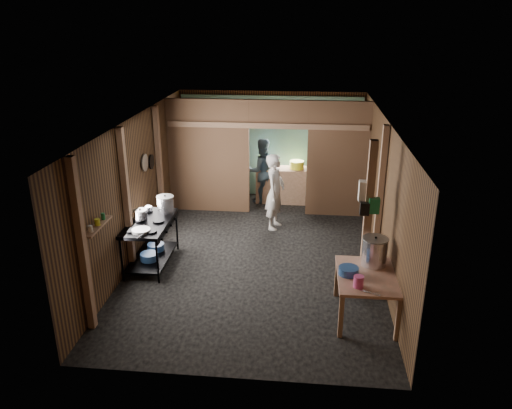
# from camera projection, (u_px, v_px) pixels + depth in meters

# --- Properties ---
(floor) EXTENTS (4.50, 7.00, 0.00)m
(floor) POSITION_uv_depth(u_px,v_px,m) (257.00, 254.00, 9.55)
(floor) COLOR black
(floor) RESTS_ON ground
(ceiling) EXTENTS (4.50, 7.00, 0.00)m
(ceiling) POSITION_uv_depth(u_px,v_px,m) (257.00, 120.00, 8.62)
(ceiling) COLOR #2E2E2D
(ceiling) RESTS_ON ground
(wall_back) EXTENTS (4.50, 0.00, 2.60)m
(wall_back) POSITION_uv_depth(u_px,v_px,m) (271.00, 144.00, 12.34)
(wall_back) COLOR brown
(wall_back) RESTS_ON ground
(wall_front) EXTENTS (4.50, 0.00, 2.60)m
(wall_front) POSITION_uv_depth(u_px,v_px,m) (228.00, 288.00, 5.83)
(wall_front) COLOR brown
(wall_front) RESTS_ON ground
(wall_left) EXTENTS (0.00, 7.00, 2.60)m
(wall_left) POSITION_uv_depth(u_px,v_px,m) (138.00, 186.00, 9.30)
(wall_left) COLOR brown
(wall_left) RESTS_ON ground
(wall_right) EXTENTS (0.00, 7.00, 2.60)m
(wall_right) POSITION_uv_depth(u_px,v_px,m) (382.00, 195.00, 8.87)
(wall_right) COLOR brown
(wall_right) RESTS_ON ground
(partition_left) EXTENTS (1.85, 0.10, 2.60)m
(partition_left) POSITION_uv_depth(u_px,v_px,m) (209.00, 157.00, 11.25)
(partition_left) COLOR brown
(partition_left) RESTS_ON floor
(partition_right) EXTENTS (1.35, 0.10, 2.60)m
(partition_right) POSITION_uv_depth(u_px,v_px,m) (338.00, 160.00, 10.98)
(partition_right) COLOR brown
(partition_right) RESTS_ON floor
(partition_header) EXTENTS (1.30, 0.10, 0.60)m
(partition_header) POSITION_uv_depth(u_px,v_px,m) (279.00, 114.00, 10.75)
(partition_header) COLOR brown
(partition_header) RESTS_ON wall_back
(turquoise_panel) EXTENTS (4.40, 0.06, 2.50)m
(turquoise_panel) POSITION_uv_depth(u_px,v_px,m) (271.00, 147.00, 12.30)
(turquoise_panel) COLOR #70A29B
(turquoise_panel) RESTS_ON wall_back
(back_counter) EXTENTS (1.20, 0.50, 0.85)m
(back_counter) POSITION_uv_depth(u_px,v_px,m) (281.00, 185.00, 12.11)
(back_counter) COLOR #A27B5E
(back_counter) RESTS_ON floor
(wall_clock) EXTENTS (0.20, 0.03, 0.20)m
(wall_clock) POSITION_uv_depth(u_px,v_px,m) (281.00, 121.00, 12.01)
(wall_clock) COLOR beige
(wall_clock) RESTS_ON wall_back
(post_left_a) EXTENTS (0.10, 0.12, 2.60)m
(post_left_a) POSITION_uv_depth(u_px,v_px,m) (82.00, 247.00, 6.88)
(post_left_a) COLOR #A27B5E
(post_left_a) RESTS_ON floor
(post_left_b) EXTENTS (0.10, 0.12, 2.60)m
(post_left_b) POSITION_uv_depth(u_px,v_px,m) (127.00, 201.00, 8.55)
(post_left_b) COLOR #A27B5E
(post_left_b) RESTS_ON floor
(post_left_c) EXTENTS (0.10, 0.12, 2.60)m
(post_left_c) POSITION_uv_depth(u_px,v_px,m) (159.00, 168.00, 10.41)
(post_left_c) COLOR #A27B5E
(post_left_c) RESTS_ON floor
(post_right) EXTENTS (0.10, 0.12, 2.60)m
(post_right) POSITION_uv_depth(u_px,v_px,m) (380.00, 198.00, 8.70)
(post_right) COLOR #A27B5E
(post_right) RESTS_ON floor
(post_free) EXTENTS (0.12, 0.12, 2.60)m
(post_free) POSITION_uv_depth(u_px,v_px,m) (367.00, 222.00, 7.70)
(post_free) COLOR #A27B5E
(post_free) RESTS_ON floor
(cross_beam) EXTENTS (4.40, 0.12, 0.12)m
(cross_beam) POSITION_uv_depth(u_px,v_px,m) (267.00, 125.00, 10.82)
(cross_beam) COLOR #A27B5E
(cross_beam) RESTS_ON wall_left
(pan_lid_big) EXTENTS (0.03, 0.34, 0.34)m
(pan_lid_big) POSITION_uv_depth(u_px,v_px,m) (145.00, 163.00, 9.54)
(pan_lid_big) COLOR gray
(pan_lid_big) RESTS_ON wall_left
(pan_lid_small) EXTENTS (0.03, 0.30, 0.30)m
(pan_lid_small) POSITION_uv_depth(u_px,v_px,m) (151.00, 162.00, 9.95)
(pan_lid_small) COLOR black
(pan_lid_small) RESTS_ON wall_left
(wall_shelf) EXTENTS (0.14, 0.80, 0.03)m
(wall_shelf) POSITION_uv_depth(u_px,v_px,m) (98.00, 226.00, 7.30)
(wall_shelf) COLOR #A27B5E
(wall_shelf) RESTS_ON wall_left
(jar_white) EXTENTS (0.07, 0.07, 0.10)m
(jar_white) POSITION_uv_depth(u_px,v_px,m) (90.00, 229.00, 7.05)
(jar_white) COLOR beige
(jar_white) RESTS_ON wall_shelf
(jar_yellow) EXTENTS (0.08, 0.08, 0.10)m
(jar_yellow) POSITION_uv_depth(u_px,v_px,m) (97.00, 222.00, 7.28)
(jar_yellow) COLOR yellow
(jar_yellow) RESTS_ON wall_shelf
(jar_green) EXTENTS (0.06, 0.06, 0.10)m
(jar_green) POSITION_uv_depth(u_px,v_px,m) (103.00, 216.00, 7.48)
(jar_green) COLOR #19743E
(jar_green) RESTS_ON wall_shelf
(bag_white) EXTENTS (0.22, 0.15, 0.32)m
(bag_white) POSITION_uv_depth(u_px,v_px,m) (366.00, 191.00, 7.61)
(bag_white) COLOR beige
(bag_white) RESTS_ON post_free
(bag_green) EXTENTS (0.16, 0.12, 0.24)m
(bag_green) POSITION_uv_depth(u_px,v_px,m) (374.00, 206.00, 7.53)
(bag_green) COLOR #19743E
(bag_green) RESTS_ON post_free
(bag_black) EXTENTS (0.14, 0.10, 0.20)m
(bag_black) POSITION_uv_depth(u_px,v_px,m) (365.00, 209.00, 7.55)
(bag_black) COLOR black
(bag_black) RESTS_ON post_free
(gas_range) EXTENTS (0.74, 1.44, 0.85)m
(gas_range) POSITION_uv_depth(u_px,v_px,m) (151.00, 243.00, 9.02)
(gas_range) COLOR black
(gas_range) RESTS_ON floor
(prep_table) EXTENTS (0.88, 1.20, 0.71)m
(prep_table) POSITION_uv_depth(u_px,v_px,m) (365.00, 296.00, 7.47)
(prep_table) COLOR tan
(prep_table) RESTS_ON floor
(stove_pot_large) EXTENTS (0.40, 0.40, 0.33)m
(stove_pot_large) POSITION_uv_depth(u_px,v_px,m) (166.00, 204.00, 9.27)
(stove_pot_large) COLOR silver
(stove_pot_large) RESTS_ON gas_range
(stove_pot_med) EXTENTS (0.26, 0.26, 0.22)m
(stove_pot_med) POSITION_uv_depth(u_px,v_px,m) (140.00, 215.00, 8.90)
(stove_pot_med) COLOR silver
(stove_pot_med) RESTS_ON gas_range
(stove_saucepan) EXTENTS (0.20, 0.20, 0.10)m
(stove_saucepan) POSITION_uv_depth(u_px,v_px,m) (148.00, 209.00, 9.32)
(stove_saucepan) COLOR silver
(stove_saucepan) RESTS_ON gas_range
(frying_pan) EXTENTS (0.44, 0.60, 0.07)m
(frying_pan) POSITION_uv_depth(u_px,v_px,m) (141.00, 231.00, 8.44)
(frying_pan) COLOR gray
(frying_pan) RESTS_ON gas_range
(blue_tub_front) EXTENTS (0.32, 0.32, 0.13)m
(blue_tub_front) POSITION_uv_depth(u_px,v_px,m) (149.00, 257.00, 8.95)
(blue_tub_front) COLOR #274A83
(blue_tub_front) RESTS_ON gas_range
(blue_tub_back) EXTENTS (0.31, 0.31, 0.13)m
(blue_tub_back) POSITION_uv_depth(u_px,v_px,m) (156.00, 247.00, 9.33)
(blue_tub_back) COLOR #274A83
(blue_tub_back) RESTS_ON gas_range
(stock_pot) EXTENTS (0.40, 0.40, 0.47)m
(stock_pot) POSITION_uv_depth(u_px,v_px,m) (374.00, 252.00, 7.56)
(stock_pot) COLOR silver
(stock_pot) RESTS_ON prep_table
(wash_basin) EXTENTS (0.37, 0.37, 0.11)m
(wash_basin) POSITION_uv_depth(u_px,v_px,m) (349.00, 271.00, 7.34)
(wash_basin) COLOR #274A83
(wash_basin) RESTS_ON prep_table
(pink_bucket) EXTENTS (0.15, 0.15, 0.17)m
(pink_bucket) POSITION_uv_depth(u_px,v_px,m) (359.00, 282.00, 6.98)
(pink_bucket) COLOR #D74A8F
(pink_bucket) RESTS_ON prep_table
(knife) EXTENTS (0.29, 0.16, 0.01)m
(knife) POSITION_uv_depth(u_px,v_px,m) (370.00, 293.00, 6.86)
(knife) COLOR silver
(knife) RESTS_ON prep_table
(yellow_tub) EXTENTS (0.34, 0.34, 0.19)m
(yellow_tub) POSITION_uv_depth(u_px,v_px,m) (297.00, 165.00, 11.89)
(yellow_tub) COLOR yellow
(yellow_tub) RESTS_ON back_counter
(cook) EXTENTS (0.52, 0.67, 1.63)m
(cook) POSITION_uv_depth(u_px,v_px,m) (275.00, 192.00, 10.47)
(cook) COLOR silver
(cook) RESTS_ON floor
(worker_back) EXTENTS (0.93, 0.83, 1.58)m
(worker_back) POSITION_uv_depth(u_px,v_px,m) (262.00, 171.00, 11.97)
(worker_back) COLOR #3D586A
(worker_back) RESTS_ON floor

